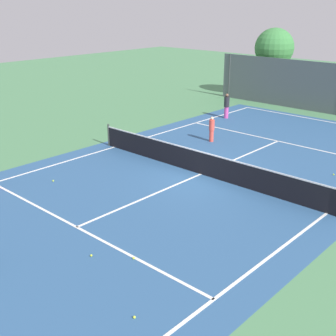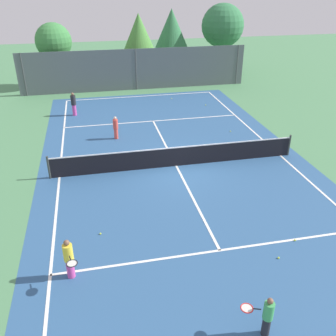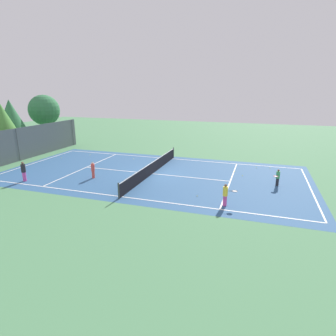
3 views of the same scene
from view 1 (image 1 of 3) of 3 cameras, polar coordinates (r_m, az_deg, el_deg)
ground_plane at (r=18.86m, az=4.22°, el=-0.79°), size 80.00×80.00×0.00m
court_surface at (r=18.85m, az=4.22°, el=-0.78°), size 13.00×25.00×0.01m
tennis_net at (r=18.68m, az=4.26°, el=0.67°), size 11.90×0.10×1.10m
tree_0 at (r=34.67m, az=13.37°, el=14.61°), size 2.84×2.84×5.05m
player_0 at (r=28.06m, az=7.46°, el=7.87°), size 0.33×0.33×1.52m
player_3 at (r=23.16m, az=5.58°, el=4.98°), size 0.28×0.28×1.31m
tennis_ball_1 at (r=19.92m, az=20.33°, el=-0.77°), size 0.07×0.07×0.07m
tennis_ball_3 at (r=18.61m, az=-14.41°, el=-1.59°), size 0.07×0.07×0.07m
tennis_ball_5 at (r=10.83m, az=-4.31°, el=-18.40°), size 0.07×0.07×0.07m
tennis_ball_6 at (r=13.15m, az=-9.74°, el=-10.91°), size 0.07×0.07×0.07m
tennis_ball_7 at (r=12.89m, az=-4.40°, el=-11.35°), size 0.07×0.07×0.07m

